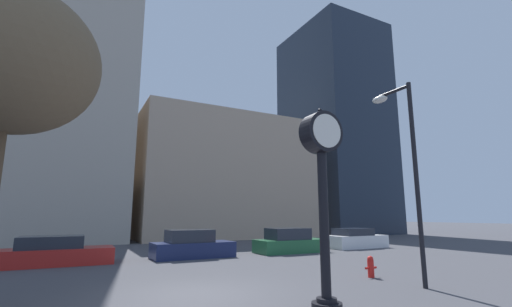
{
  "coord_description": "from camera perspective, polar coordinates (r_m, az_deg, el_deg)",
  "views": [
    {
      "loc": [
        -3.08,
        -9.31,
        2.09
      ],
      "look_at": [
        7.52,
        10.8,
        6.23
      ],
      "focal_mm": 24.0,
      "sensor_mm": 36.0,
      "label": 1
    }
  ],
  "objects": [
    {
      "name": "bare_tree",
      "position": [
        11.17,
        -35.62,
        12.49
      ],
      "size": [
        4.3,
        4.3,
        8.0
      ],
      "color": "brown",
      "rests_on": "ground_plane"
    },
    {
      "name": "building_glass_modern",
      "position": [
        45.53,
        12.9,
        3.91
      ],
      "size": [
        9.86,
        12.0,
        26.14
      ],
      "color": "#1E2838",
      "rests_on": "ground_plane"
    },
    {
      "name": "building_storefront_row",
      "position": [
        36.02,
        -6.21,
        -4.24
      ],
      "size": [
        16.91,
        12.0,
        11.72
      ],
      "color": "tan",
      "rests_on": "ground_plane"
    },
    {
      "name": "car_white",
      "position": [
        24.26,
        16.19,
        -13.58
      ],
      "size": [
        4.15,
        1.95,
        1.26
      ],
      "rotation": [
        0.0,
        0.0,
        0.01
      ],
      "color": "silver",
      "rests_on": "ground_plane"
    },
    {
      "name": "car_navy",
      "position": [
        18.25,
        -10.61,
        -14.9
      ],
      "size": [
        4.07,
        1.79,
        1.38
      ],
      "rotation": [
        0.0,
        0.0,
        0.01
      ],
      "color": "#19234C",
      "rests_on": "ground_plane"
    },
    {
      "name": "street_clock",
      "position": [
        8.59,
        10.96,
        -2.71
      ],
      "size": [
        1.03,
        0.71,
        4.78
      ],
      "color": "black",
      "rests_on": "ground_plane"
    },
    {
      "name": "car_green",
      "position": [
        20.49,
        5.69,
        -14.51
      ],
      "size": [
        4.2,
        1.8,
        1.38
      ],
      "rotation": [
        0.0,
        0.0,
        -0.01
      ],
      "color": "#236038",
      "rests_on": "ground_plane"
    },
    {
      "name": "fire_hydrant_near",
      "position": [
        13.03,
        18.57,
        -17.41
      ],
      "size": [
        0.5,
        0.22,
        0.72
      ],
      "color": "red",
      "rests_on": "ground_plane"
    },
    {
      "name": "street_lamp_right",
      "position": [
        12.03,
        23.4,
        0.73
      ],
      "size": [
        0.36,
        1.57,
        6.34
      ],
      "color": "black",
      "rests_on": "ground_plane"
    },
    {
      "name": "car_red",
      "position": [
        17.57,
        -30.52,
        -14.08
      ],
      "size": [
        4.57,
        1.78,
        1.22
      ],
      "rotation": [
        0.0,
        0.0,
        -0.01
      ],
      "color": "red",
      "rests_on": "ground_plane"
    },
    {
      "name": "building_tall_tower",
      "position": [
        36.92,
        -31.16,
        16.27
      ],
      "size": [
        14.09,
        12.0,
        35.4
      ],
      "color": "#ADA393",
      "rests_on": "ground_plane"
    },
    {
      "name": "ground_plane",
      "position": [
        10.03,
        -10.03,
        -22.19
      ],
      "size": [
        200.0,
        200.0,
        0.0
      ],
      "primitive_type": "plane",
      "color": "#424247"
    }
  ]
}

